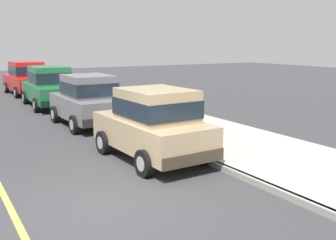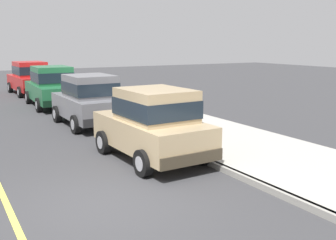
% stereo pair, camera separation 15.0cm
% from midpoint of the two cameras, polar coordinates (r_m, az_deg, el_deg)
% --- Properties ---
extents(ground_plane, '(80.00, 80.00, 0.00)m').
position_cam_midpoint_polar(ground_plane, '(7.85, -8.77, -11.77)').
color(ground_plane, '#38383A').
extents(curb, '(0.16, 64.00, 0.14)m').
position_cam_midpoint_polar(curb, '(9.37, 9.93, -7.53)').
color(curb, gray).
rests_on(curb, ground).
extents(sidewalk, '(3.60, 64.00, 0.14)m').
position_cam_midpoint_polar(sidewalk, '(10.57, 17.50, -5.73)').
color(sidewalk, '#A8A59E').
rests_on(sidewalk, ground).
extents(lane_centre_line, '(0.12, 57.60, 0.01)m').
position_cam_midpoint_polar(lane_centre_line, '(7.49, -20.59, -13.52)').
color(lane_centre_line, '#E0D64C').
rests_on(lane_centre_line, ground).
extents(car_tan_hatchback, '(2.06, 3.86, 1.88)m').
position_cam_midpoint_polar(car_tan_hatchback, '(10.28, -1.77, -0.47)').
color(car_tan_hatchback, tan).
rests_on(car_tan_hatchback, ground).
extents(car_grey_hatchback, '(2.00, 3.82, 1.88)m').
position_cam_midpoint_polar(car_grey_hatchback, '(14.85, -10.98, 2.91)').
color(car_grey_hatchback, slate).
rests_on(car_grey_hatchback, ground).
extents(car_green_sedan, '(2.13, 4.65, 1.92)m').
position_cam_midpoint_polar(car_green_sedan, '(19.82, -16.07, 4.70)').
color(car_green_sedan, '#23663D').
rests_on(car_green_sedan, ground).
extents(car_red_sedan, '(2.15, 4.66, 1.92)m').
position_cam_midpoint_polar(car_red_sedan, '(24.97, -18.98, 5.76)').
color(car_red_sedan, red).
rests_on(car_red_sedan, ground).
extents(dog_black, '(0.29, 0.75, 0.49)m').
position_cam_midpoint_polar(dog_black, '(12.98, 3.08, -0.52)').
color(dog_black, black).
rests_on(dog_black, sidewalk).
extents(fire_hydrant, '(0.34, 0.24, 0.72)m').
position_cam_midpoint_polar(fire_hydrant, '(14.27, -3.64, 0.73)').
color(fire_hydrant, gold).
rests_on(fire_hydrant, sidewalk).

